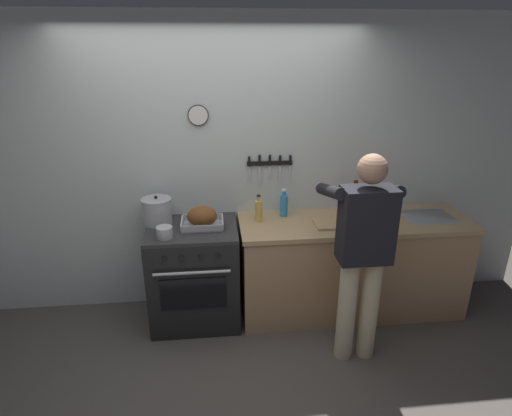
% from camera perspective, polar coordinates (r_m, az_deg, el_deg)
% --- Properties ---
extents(ground_plane, '(8.00, 8.00, 0.00)m').
position_cam_1_polar(ground_plane, '(3.31, -4.17, -24.13)').
color(ground_plane, '#4C4742').
extents(wall_back, '(6.00, 0.13, 2.60)m').
position_cam_1_polar(wall_back, '(3.82, -5.44, 5.24)').
color(wall_back, silver).
rests_on(wall_back, ground).
extents(counter_block, '(2.03, 0.65, 0.90)m').
position_cam_1_polar(counter_block, '(4.01, 12.79, -7.45)').
color(counter_block, tan).
rests_on(counter_block, ground).
extents(stove, '(0.76, 0.67, 0.90)m').
position_cam_1_polar(stove, '(3.82, -8.24, -8.76)').
color(stove, black).
rests_on(stove, ground).
extents(person_cook, '(0.51, 0.63, 1.66)m').
position_cam_1_polar(person_cook, '(3.22, 14.18, -5.15)').
color(person_cook, '#C6B793').
rests_on(person_cook, ground).
extents(roasting_pan, '(0.35, 0.26, 0.18)m').
position_cam_1_polar(roasting_pan, '(3.59, -7.24, -1.31)').
color(roasting_pan, '#B7B7BC').
rests_on(roasting_pan, stove).
extents(stock_pot, '(0.25, 0.25, 0.25)m').
position_cam_1_polar(stock_pot, '(3.72, -13.12, -0.38)').
color(stock_pot, '#B7B7BC').
rests_on(stock_pot, stove).
extents(saucepan, '(0.13, 0.13, 0.09)m').
position_cam_1_polar(saucepan, '(3.46, -12.18, -3.20)').
color(saucepan, '#B7B7BC').
rests_on(saucepan, stove).
extents(cutting_board, '(0.36, 0.24, 0.02)m').
position_cam_1_polar(cutting_board, '(3.69, 10.60, -2.08)').
color(cutting_board, tan).
rests_on(cutting_board, counter_block).
extents(bottle_cooking_oil, '(0.07, 0.07, 0.24)m').
position_cam_1_polar(bottle_cooking_oil, '(3.66, 0.35, -0.32)').
color(bottle_cooking_oil, gold).
rests_on(bottle_cooking_oil, counter_block).
extents(bottle_wine_red, '(0.08, 0.08, 0.32)m').
position_cam_1_polar(bottle_wine_red, '(3.91, 13.04, 1.04)').
color(bottle_wine_red, '#47141E').
rests_on(bottle_wine_red, counter_block).
extents(bottle_dish_soap, '(0.07, 0.07, 0.25)m').
position_cam_1_polar(bottle_dish_soap, '(3.79, 3.74, 0.42)').
color(bottle_dish_soap, '#338CCC').
rests_on(bottle_dish_soap, counter_block).
extents(bottle_hot_sauce, '(0.05, 0.05, 0.20)m').
position_cam_1_polar(bottle_hot_sauce, '(4.01, 16.62, 0.42)').
color(bottle_hot_sauce, red).
rests_on(bottle_hot_sauce, counter_block).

